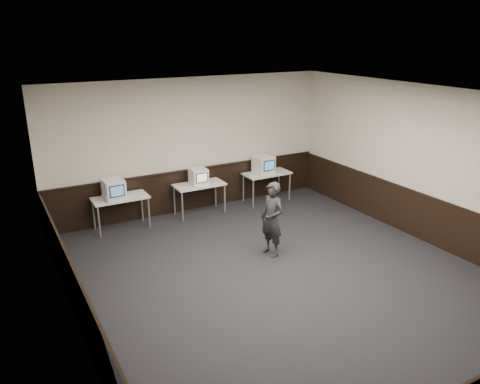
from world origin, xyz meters
name	(u,v)px	position (x,y,z in m)	size (l,w,h in m)	color
floor	(284,278)	(0.00, 0.00, 0.00)	(8.00, 8.00, 0.00)	black
ceiling	(290,98)	(0.00, 0.00, 3.20)	(8.00, 8.00, 0.00)	white
back_wall	(191,146)	(0.00, 4.00, 1.60)	(7.00, 7.00, 0.00)	silver
left_wall	(70,236)	(-3.50, 0.00, 1.60)	(8.00, 8.00, 0.00)	silver
right_wall	(429,166)	(3.50, 0.00, 1.60)	(8.00, 8.00, 0.00)	silver
wainscot_back	(193,189)	(0.00, 3.98, 0.50)	(6.98, 0.04, 1.00)	black
wainscot_left	(81,307)	(-3.48, 0.00, 0.50)	(0.04, 7.98, 1.00)	black
wainscot_right	(422,217)	(3.48, 0.00, 0.50)	(0.04, 7.98, 1.00)	black
wainscot_rail	(193,169)	(0.00, 3.96, 1.02)	(6.98, 0.06, 0.04)	black
desk_left	(120,200)	(-1.90, 3.60, 0.68)	(1.20, 0.60, 0.75)	silver
desk_center	(199,187)	(0.00, 3.60, 0.68)	(1.20, 0.60, 0.75)	silver
desk_right	(267,175)	(1.90, 3.60, 0.68)	(1.20, 0.60, 0.75)	silver
emac_left	(114,189)	(-2.03, 3.56, 0.96)	(0.45, 0.48, 0.43)	white
emac_center	(199,176)	(-0.02, 3.59, 0.94)	(0.39, 0.42, 0.38)	white
emac_right	(264,164)	(1.82, 3.64, 0.97)	(0.48, 0.51, 0.45)	white
person	(272,219)	(0.32, 0.91, 0.74)	(0.54, 0.36, 1.49)	#232428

